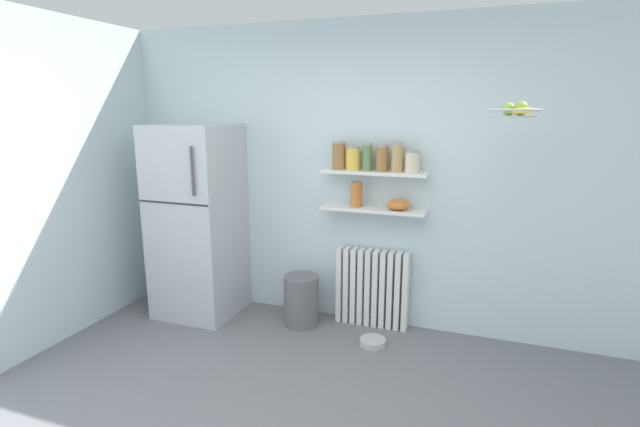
% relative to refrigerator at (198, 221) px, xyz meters
% --- Properties ---
extents(ground_plane, '(7.04, 7.04, 0.00)m').
position_rel_refrigerator_xyz_m(ground_plane, '(1.44, -1.16, -0.87)').
color(ground_plane, slate).
extents(back_wall, '(7.04, 0.10, 2.60)m').
position_rel_refrigerator_xyz_m(back_wall, '(1.44, 0.39, 0.43)').
color(back_wall, silver).
rests_on(back_wall, ground_plane).
extents(side_wall_left, '(0.10, 4.80, 2.60)m').
position_rel_refrigerator_xyz_m(side_wall_left, '(-0.81, -1.06, 0.43)').
color(side_wall_left, silver).
rests_on(side_wall_left, ground_plane).
extents(refrigerator, '(0.70, 0.70, 1.74)m').
position_rel_refrigerator_xyz_m(refrigerator, '(0.00, 0.00, 0.00)').
color(refrigerator, '#B7BABF').
rests_on(refrigerator, ground_plane).
extents(radiator, '(0.63, 0.12, 0.69)m').
position_rel_refrigerator_xyz_m(radiator, '(1.58, 0.26, -0.53)').
color(radiator, white).
rests_on(radiator, ground_plane).
extents(wall_shelf_lower, '(0.88, 0.22, 0.02)m').
position_rel_refrigerator_xyz_m(wall_shelf_lower, '(1.58, 0.23, 0.18)').
color(wall_shelf_lower, white).
extents(wall_shelf_upper, '(0.88, 0.22, 0.02)m').
position_rel_refrigerator_xyz_m(wall_shelf_upper, '(1.58, 0.23, 0.49)').
color(wall_shelf_upper, white).
extents(storage_jar_0, '(0.11, 0.11, 0.24)m').
position_rel_refrigerator_xyz_m(storage_jar_0, '(1.27, 0.23, 0.62)').
color(storage_jar_0, olive).
rests_on(storage_jar_0, wall_shelf_upper).
extents(storage_jar_1, '(0.12, 0.12, 0.20)m').
position_rel_refrigerator_xyz_m(storage_jar_1, '(1.39, 0.23, 0.60)').
color(storage_jar_1, yellow).
rests_on(storage_jar_1, wall_shelf_upper).
extents(storage_jar_2, '(0.08, 0.08, 0.23)m').
position_rel_refrigerator_xyz_m(storage_jar_2, '(1.52, 0.23, 0.62)').
color(storage_jar_2, '#5B7F4C').
rests_on(storage_jar_2, wall_shelf_upper).
extents(storage_jar_3, '(0.10, 0.10, 0.22)m').
position_rel_refrigerator_xyz_m(storage_jar_3, '(1.64, 0.23, 0.61)').
color(storage_jar_3, olive).
rests_on(storage_jar_3, wall_shelf_upper).
extents(storage_jar_4, '(0.10, 0.10, 0.24)m').
position_rel_refrigerator_xyz_m(storage_jar_4, '(1.76, 0.23, 0.62)').
color(storage_jar_4, tan).
rests_on(storage_jar_4, wall_shelf_upper).
extents(storage_jar_5, '(0.12, 0.12, 0.18)m').
position_rel_refrigerator_xyz_m(storage_jar_5, '(1.89, 0.23, 0.59)').
color(storage_jar_5, beige).
rests_on(storage_jar_5, wall_shelf_upper).
extents(vase, '(0.10, 0.10, 0.21)m').
position_rel_refrigerator_xyz_m(vase, '(1.43, 0.23, 0.30)').
color(vase, '#CC7033').
rests_on(vase, wall_shelf_lower).
extents(shelf_bowl, '(0.19, 0.19, 0.09)m').
position_rel_refrigerator_xyz_m(shelf_bowl, '(1.79, 0.23, 0.24)').
color(shelf_bowl, orange).
rests_on(shelf_bowl, wall_shelf_lower).
extents(trash_bin, '(0.31, 0.31, 0.45)m').
position_rel_refrigerator_xyz_m(trash_bin, '(0.99, 0.05, -0.65)').
color(trash_bin, slate).
rests_on(trash_bin, ground_plane).
extents(pet_food_bowl, '(0.21, 0.21, 0.05)m').
position_rel_refrigerator_xyz_m(pet_food_bowl, '(1.68, -0.11, -0.85)').
color(pet_food_bowl, '#B7B7BC').
rests_on(pet_food_bowl, ground_plane).
extents(hanging_fruit_basket, '(0.35, 0.35, 0.10)m').
position_rel_refrigerator_xyz_m(hanging_fruit_basket, '(2.58, -0.26, 0.99)').
color(hanging_fruit_basket, '#B2B2B7').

